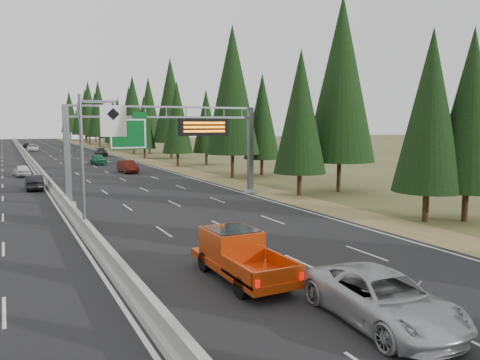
{
  "coord_description": "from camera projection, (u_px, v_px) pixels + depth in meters",
  "views": [
    {
      "loc": [
        -3.97,
        -2.72,
        6.45
      ],
      "look_at": [
        7.55,
        20.0,
        3.35
      ],
      "focal_mm": 35.0,
      "sensor_mm": 36.0,
      "label": 1
    }
  ],
  "objects": [
    {
      "name": "red_pickup",
      "position": [
        236.0,
        251.0,
        19.44
      ],
      "size": [
        2.13,
        5.97,
        1.95
      ],
      "color": "black",
      "rests_on": "road"
    },
    {
      "name": "shoulder_right",
      "position": [
        140.0,
        159.0,
        83.79
      ],
      "size": [
        3.6,
        260.0,
        0.06
      ],
      "primitive_type": "cube",
      "color": "olive",
      "rests_on": "ground"
    },
    {
      "name": "silver_minivan",
      "position": [
        383.0,
        298.0,
        14.9
      ],
      "size": [
        3.22,
        6.16,
        1.65
      ],
      "primitive_type": "imported",
      "rotation": [
        0.0,
        0.0,
        -0.08
      ],
      "color": "#AFB0B4",
      "rests_on": "road"
    },
    {
      "name": "sign_gantry",
      "position": [
        174.0,
        137.0,
        39.23
      ],
      "size": [
        16.75,
        0.98,
        7.8
      ],
      "color": "slate",
      "rests_on": "road"
    },
    {
      "name": "car_ahead_dkred",
      "position": [
        128.0,
        167.0,
        60.62
      ],
      "size": [
        1.88,
        4.84,
        1.57
      ],
      "primitive_type": "imported",
      "rotation": [
        0.0,
        0.0,
        0.05
      ],
      "color": "#4E130B",
      "rests_on": "road"
    },
    {
      "name": "car_ahead_white",
      "position": [
        33.0,
        148.0,
        108.17
      ],
      "size": [
        2.81,
        5.5,
        1.49
      ],
      "primitive_type": "imported",
      "rotation": [
        0.0,
        0.0,
        -0.06
      ],
      "color": "silver",
      "rests_on": "road"
    },
    {
      "name": "median_barrier",
      "position": [
        31.0,
        161.0,
        75.76
      ],
      "size": [
        0.7,
        260.0,
        0.85
      ],
      "color": "gray",
      "rests_on": "road"
    },
    {
      "name": "car_ahead_green",
      "position": [
        98.0,
        159.0,
        72.64
      ],
      "size": [
        2.03,
        4.84,
        1.64
      ],
      "primitive_type": "imported",
      "rotation": [
        0.0,
        0.0,
        0.02
      ],
      "color": "#155F37",
      "rests_on": "road"
    },
    {
      "name": "tree_row_right",
      "position": [
        159.0,
        107.0,
        85.97
      ],
      "size": [
        12.22,
        242.35,
        18.92
      ],
      "color": "black",
      "rests_on": "ground"
    },
    {
      "name": "car_ahead_far",
      "position": [
        26.0,
        145.0,
        123.94
      ],
      "size": [
        1.7,
        3.97,
        1.34
      ],
      "primitive_type": "imported",
      "rotation": [
        0.0,
        0.0,
        -0.03
      ],
      "color": "black",
      "rests_on": "road"
    },
    {
      "name": "car_onc_white",
      "position": [
        22.0,
        170.0,
        56.47
      ],
      "size": [
        2.1,
        4.32,
        1.42
      ],
      "primitive_type": "imported",
      "rotation": [
        0.0,
        0.0,
        3.25
      ],
      "color": "silver",
      "rests_on": "road"
    },
    {
      "name": "hov_sign_pole",
      "position": [
        93.0,
        154.0,
        26.77
      ],
      "size": [
        2.8,
        0.5,
        8.0
      ],
      "color": "slate",
      "rests_on": "road"
    },
    {
      "name": "car_onc_near",
      "position": [
        34.0,
        182.0,
        45.08
      ],
      "size": [
        1.54,
        4.39,
        1.45
      ],
      "primitive_type": "imported",
      "rotation": [
        0.0,
        0.0,
        3.14
      ],
      "color": "black",
      "rests_on": "road"
    },
    {
      "name": "car_ahead_dkgrey",
      "position": [
        101.0,
        152.0,
        91.51
      ],
      "size": [
        2.51,
        5.39,
        1.52
      ],
      "primitive_type": "imported",
      "rotation": [
        0.0,
        0.0,
        -0.07
      ],
      "color": "black",
      "rests_on": "road"
    },
    {
      "name": "road",
      "position": [
        32.0,
        163.0,
        75.8
      ],
      "size": [
        32.0,
        260.0,
        0.08
      ],
      "primitive_type": "cube",
      "color": "black",
      "rests_on": "ground"
    }
  ]
}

